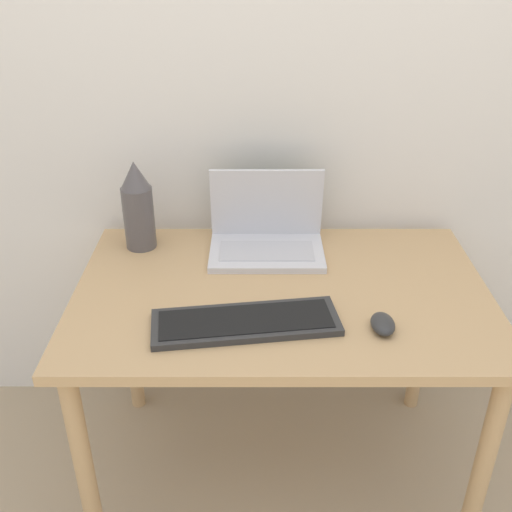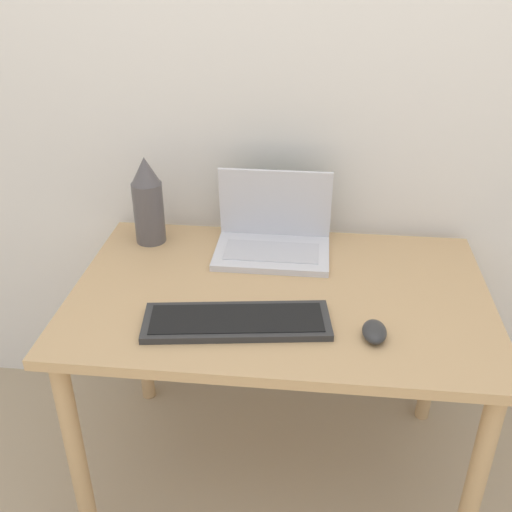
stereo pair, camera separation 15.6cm
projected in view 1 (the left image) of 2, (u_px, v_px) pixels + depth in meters
wall_back at (279, 65)px, 1.81m from camera, size 6.00×0.05×2.50m
desk at (280, 315)px, 1.73m from camera, size 1.16×0.75×0.73m
laptop at (265, 235)px, 1.85m from camera, size 0.35×0.23×0.25m
keyboard at (245, 322)px, 1.52m from camera, size 0.49×0.22×0.02m
mouse at (382, 324)px, 1.50m from camera, size 0.06×0.09×0.03m
vase at (136, 206)px, 1.83m from camera, size 0.10×0.10×0.28m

